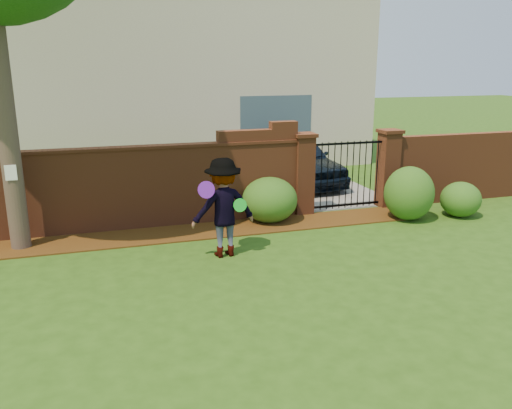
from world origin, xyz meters
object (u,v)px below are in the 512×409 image
object	(u,v)px
car	(299,161)
frisbee_purple	(206,190)
frisbee_green	(240,205)
man	(224,208)

from	to	relation	value
car	frisbee_purple	world-z (taller)	frisbee_purple
car	frisbee_purple	xyz separation A→B (m)	(-3.80, -5.20, 0.63)
frisbee_purple	frisbee_green	distance (m)	0.70
car	frisbee_green	size ratio (longest dim) A/B	16.62
man	frisbee_purple	distance (m)	0.60
frisbee_purple	frisbee_green	size ratio (longest dim) A/B	1.22
man	frisbee_green	size ratio (longest dim) A/B	7.42
car	frisbee_green	world-z (taller)	car
man	car	bearing A→B (deg)	-128.96
car	frisbee_green	bearing A→B (deg)	-128.26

